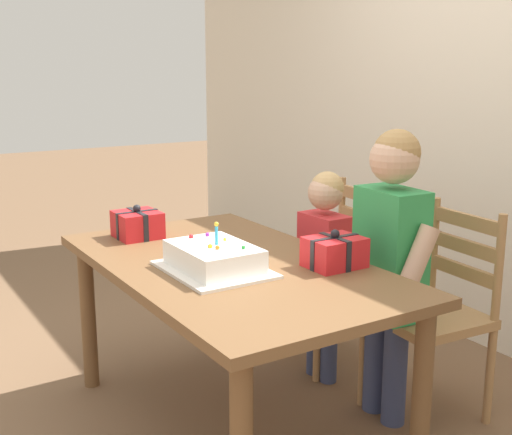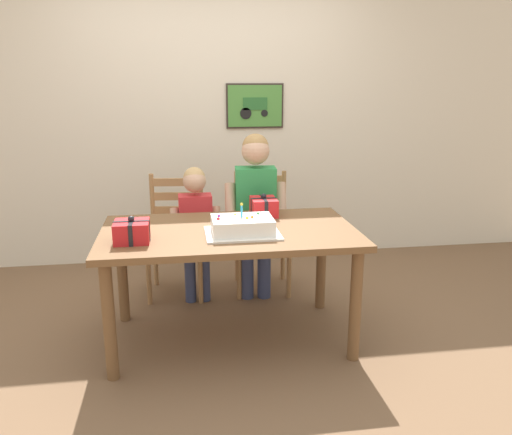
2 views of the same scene
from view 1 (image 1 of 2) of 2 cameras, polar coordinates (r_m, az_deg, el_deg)
ground_plane at (r=2.95m, az=-2.07°, el=-17.64°), size 20.00×20.00×0.00m
back_wall at (r=3.65m, az=20.89°, el=8.92°), size 6.40×0.11×2.60m
dining_table at (r=2.68m, az=-2.18°, el=-5.71°), size 1.56×0.90×0.73m
birthday_cake at (r=2.53m, az=-3.62°, el=-3.56°), size 0.44×0.34×0.19m
gift_box_red_large at (r=2.60m, az=6.75°, el=-2.96°), size 0.17×0.22×0.15m
gift_box_beside_cake at (r=3.07m, az=-10.13°, el=-0.59°), size 0.20×0.20×0.15m
chair_left at (r=3.44m, az=6.97°, el=-4.66°), size 0.46×0.46×0.92m
chair_right at (r=2.98m, az=15.14°, el=-7.80°), size 0.45×0.45×0.92m
child_older at (r=2.81m, az=11.43°, el=-2.58°), size 0.46×0.27×1.25m
child_younger at (r=3.17m, az=5.83°, el=-3.28°), size 0.37×0.21×1.02m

